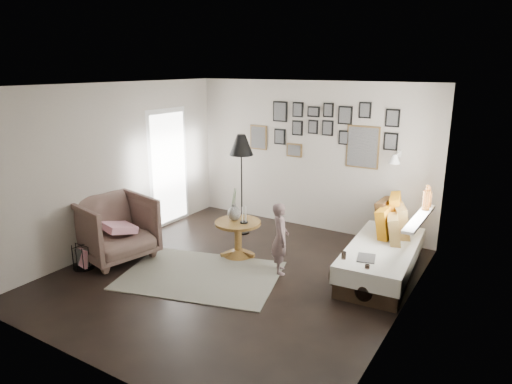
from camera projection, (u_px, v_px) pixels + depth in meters
The scene contains 23 objects.
ground at pixel (234, 275), 6.41m from camera, with size 4.80×4.80×0.00m, color black.
wall_back at pixel (310, 156), 8.03m from camera, with size 4.50×4.50×0.00m, color #A8A093.
wall_front at pixel (83, 243), 4.09m from camera, with size 4.50×4.50×0.00m, color #A8A093.
wall_left at pixel (115, 167), 7.20m from camera, with size 4.80×4.80×0.00m, color #A8A093.
wall_right at pixel (405, 213), 4.93m from camera, with size 4.80×4.80×0.00m, color #A8A093.
ceiling at pixel (232, 85), 5.71m from camera, with size 4.80×4.80×0.00m, color white.
door_left at pixel (169, 168), 8.24m from camera, with size 0.00×2.14×2.14m.
window_right at pixel (422, 212), 6.17m from camera, with size 0.15×1.32×1.30m.
gallery_wall at pixel (326, 132), 7.76m from camera, with size 2.74×0.03×1.08m.
wall_sconce at pixel (395, 159), 6.99m from camera, with size 0.18×0.36×0.16m.
rug at pixel (201, 275), 6.39m from camera, with size 2.13×1.49×0.01m, color beige.
pedestal_table at pixel (238, 240), 7.00m from camera, with size 0.71×0.71×0.55m.
vase at pixel (234, 211), 6.94m from camera, with size 0.20×0.20×0.50m.
candles at pixel (244, 215), 6.83m from camera, with size 0.12×0.12×0.26m.
daybed at pixel (384, 253), 6.39m from camera, with size 1.00×2.08×0.98m.
magazine_on_daybed at pixel (366, 258), 5.85m from camera, with size 0.22×0.30×0.02m, color black.
armchair at pixel (115, 228), 6.86m from camera, with size 1.02×1.04×0.95m, color brown.
armchair_cushion at pixel (119, 228), 6.88m from camera, with size 0.43×0.43×0.11m, color white.
floor_lamp at pixel (241, 149), 7.64m from camera, with size 0.41×0.41×1.74m.
magazine_basket at pixel (83, 257), 6.59m from camera, with size 0.29×0.29×0.35m.
demijohn_large at pixel (343, 276), 5.90m from camera, with size 0.36×0.36×0.55m.
demijohn_small at pixel (366, 288), 5.63m from camera, with size 0.32×0.32×0.50m.
child at pixel (280, 238), 6.37m from camera, with size 0.37×0.24×1.02m, color #6E5757.
Camera 1 is at (3.33, -4.84, 2.84)m, focal length 32.00 mm.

